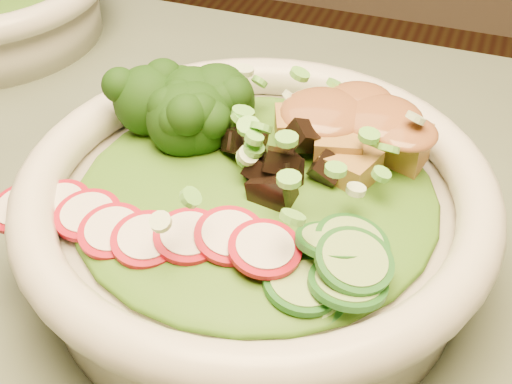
% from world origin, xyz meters
% --- Properties ---
extents(salad_bowl, '(0.31, 0.31, 0.08)m').
position_xyz_m(salad_bowl, '(-0.07, 0.03, 0.79)').
color(salad_bowl, beige).
rests_on(salad_bowl, dining_table).
extents(lettuce_bed, '(0.23, 0.23, 0.03)m').
position_xyz_m(lettuce_bed, '(-0.07, 0.03, 0.82)').
color(lettuce_bed, '#295511').
rests_on(lettuce_bed, salad_bowl).
extents(broccoli_florets, '(0.09, 0.08, 0.05)m').
position_xyz_m(broccoli_florets, '(-0.13, 0.07, 0.84)').
color(broccoli_florets, black).
rests_on(broccoli_florets, salad_bowl).
extents(radish_slices, '(0.13, 0.05, 0.02)m').
position_xyz_m(radish_slices, '(-0.11, -0.03, 0.82)').
color(radish_slices, maroon).
rests_on(radish_slices, salad_bowl).
extents(cucumber_slices, '(0.08, 0.08, 0.04)m').
position_xyz_m(cucumber_slices, '(-0.01, -0.01, 0.83)').
color(cucumber_slices, '#9BC06B').
rests_on(cucumber_slices, salad_bowl).
extents(mushroom_heap, '(0.08, 0.08, 0.05)m').
position_xyz_m(mushroom_heap, '(-0.06, 0.05, 0.83)').
color(mushroom_heap, black).
rests_on(mushroom_heap, salad_bowl).
extents(tofu_cubes, '(0.10, 0.07, 0.04)m').
position_xyz_m(tofu_cubes, '(-0.03, 0.09, 0.83)').
color(tofu_cubes, '#905C30').
rests_on(tofu_cubes, salad_bowl).
extents(peanut_sauce, '(0.08, 0.06, 0.02)m').
position_xyz_m(peanut_sauce, '(-0.03, 0.09, 0.85)').
color(peanut_sauce, brown).
rests_on(peanut_sauce, tofu_cubes).
extents(scallion_garnish, '(0.22, 0.22, 0.03)m').
position_xyz_m(scallion_garnish, '(-0.07, 0.03, 0.85)').
color(scallion_garnish, '#65BD42').
rests_on(scallion_garnish, salad_bowl).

